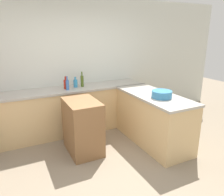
{
  "coord_description": "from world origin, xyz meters",
  "views": [
    {
      "loc": [
        -1.2,
        -2.42,
        2.0
      ],
      "look_at": [
        0.3,
        0.61,
        0.97
      ],
      "focal_mm": 35.0,
      "sensor_mm": 36.0,
      "label": 1
    }
  ],
  "objects_px": {
    "water_bottle_blue": "(67,85)",
    "dish_soap_bottle": "(75,83)",
    "mixing_bowl": "(162,94)",
    "olive_oil_bottle": "(82,81)",
    "island_table": "(83,127)",
    "hot_sauce_bottle": "(66,84)"
  },
  "relations": [
    {
      "from": "island_table",
      "to": "mixing_bowl",
      "type": "relative_size",
      "value": 2.67
    },
    {
      "from": "water_bottle_blue",
      "to": "hot_sauce_bottle",
      "type": "bearing_deg",
      "value": 90.72
    },
    {
      "from": "water_bottle_blue",
      "to": "dish_soap_bottle",
      "type": "bearing_deg",
      "value": 37.33
    },
    {
      "from": "island_table",
      "to": "hot_sauce_bottle",
      "type": "bearing_deg",
      "value": 91.56
    },
    {
      "from": "mixing_bowl",
      "to": "hot_sauce_bottle",
      "type": "distance_m",
      "value": 1.86
    },
    {
      "from": "mixing_bowl",
      "to": "island_table",
      "type": "bearing_deg",
      "value": 159.89
    },
    {
      "from": "dish_soap_bottle",
      "to": "hot_sauce_bottle",
      "type": "bearing_deg",
      "value": -166.34
    },
    {
      "from": "olive_oil_bottle",
      "to": "hot_sauce_bottle",
      "type": "height_order",
      "value": "olive_oil_bottle"
    },
    {
      "from": "dish_soap_bottle",
      "to": "water_bottle_blue",
      "type": "relative_size",
      "value": 0.77
    },
    {
      "from": "island_table",
      "to": "hot_sauce_bottle",
      "type": "relative_size",
      "value": 3.74
    },
    {
      "from": "olive_oil_bottle",
      "to": "hot_sauce_bottle",
      "type": "distance_m",
      "value": 0.35
    },
    {
      "from": "olive_oil_bottle",
      "to": "water_bottle_blue",
      "type": "distance_m",
      "value": 0.37
    },
    {
      "from": "dish_soap_bottle",
      "to": "mixing_bowl",
      "type": "bearing_deg",
      "value": -51.87
    },
    {
      "from": "mixing_bowl",
      "to": "olive_oil_bottle",
      "type": "bearing_deg",
      "value": 124.92
    },
    {
      "from": "island_table",
      "to": "dish_soap_bottle",
      "type": "xyz_separation_m",
      "value": [
        0.19,
        0.92,
        0.55
      ]
    },
    {
      "from": "hot_sauce_bottle",
      "to": "water_bottle_blue",
      "type": "relative_size",
      "value": 0.91
    },
    {
      "from": "mixing_bowl",
      "to": "hot_sauce_bottle",
      "type": "relative_size",
      "value": 1.4
    },
    {
      "from": "olive_oil_bottle",
      "to": "dish_soap_bottle",
      "type": "xyz_separation_m",
      "value": [
        -0.14,
        0.02,
        -0.04
      ]
    },
    {
      "from": "hot_sauce_bottle",
      "to": "island_table",
      "type": "bearing_deg",
      "value": -88.44
    },
    {
      "from": "island_table",
      "to": "olive_oil_bottle",
      "type": "distance_m",
      "value": 1.12
    },
    {
      "from": "dish_soap_bottle",
      "to": "water_bottle_blue",
      "type": "xyz_separation_m",
      "value": [
        -0.21,
        -0.16,
        0.02
      ]
    },
    {
      "from": "mixing_bowl",
      "to": "dish_soap_bottle",
      "type": "height_order",
      "value": "dish_soap_bottle"
    }
  ]
}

